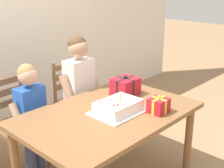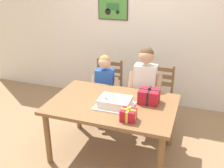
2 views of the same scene
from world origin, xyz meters
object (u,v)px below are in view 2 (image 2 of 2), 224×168
object	(u,v)px
chair_right	(157,97)
child_older	(145,82)
birthday_cake	(115,102)
chair_left	(107,90)
child_younger	(105,84)
dining_table	(112,109)
gift_box_beside_cake	(149,96)
gift_box_red_large	(128,115)

from	to	relation	value
chair_right	child_older	size ratio (longest dim) A/B	0.73
birthday_cake	chair_left	size ratio (longest dim) A/B	0.48
child_older	birthday_cake	bearing A→B (deg)	-105.20
chair_right	child_younger	world-z (taller)	child_younger
dining_table	chair_right	bearing A→B (deg)	65.65
child_younger	child_older	bearing A→B (deg)	-0.04
dining_table	chair_right	size ratio (longest dim) A/B	1.62
chair_left	child_younger	distance (m)	0.30
gift_box_beside_cake	chair_left	xyz separation A→B (m)	(-0.79, 0.71, -0.34)
gift_box_beside_cake	chair_right	xyz separation A→B (m)	(-0.01, 0.71, -0.34)
chair_left	child_younger	world-z (taller)	child_younger
dining_table	chair_right	world-z (taller)	chair_right
dining_table	gift_box_red_large	bearing A→B (deg)	-47.65
gift_box_beside_cake	gift_box_red_large	bearing A→B (deg)	-104.07
gift_box_red_large	chair_left	xyz separation A→B (m)	(-0.68, 1.18, -0.32)
birthday_cake	gift_box_beside_cake	world-z (taller)	gift_box_beside_cake
child_older	chair_right	bearing A→B (deg)	56.83
chair_right	child_younger	size ratio (longest dim) A/B	0.84
dining_table	chair_right	distance (m)	0.96
gift_box_beside_cake	child_older	world-z (taller)	child_older
gift_box_beside_cake	dining_table	bearing A→B (deg)	-158.96
dining_table	child_younger	bearing A→B (deg)	117.75
gift_box_beside_cake	chair_right	distance (m)	0.78
gift_box_red_large	chair_right	bearing A→B (deg)	84.96
chair_right	gift_box_red_large	bearing A→B (deg)	-95.04
dining_table	child_younger	distance (m)	0.73
dining_table	gift_box_beside_cake	world-z (taller)	gift_box_beside_cake
birthday_cake	child_older	xyz separation A→B (m)	(0.19, 0.71, -0.01)
gift_box_red_large	gift_box_beside_cake	size ratio (longest dim) A/B	0.67
dining_table	chair_left	world-z (taller)	chair_left
birthday_cake	gift_box_beside_cake	bearing A→B (deg)	32.61
birthday_cake	child_older	size ratio (longest dim) A/B	0.35
dining_table	gift_box_red_large	distance (m)	0.45
child_older	gift_box_red_large	bearing A→B (deg)	-87.71
child_older	child_younger	bearing A→B (deg)	179.96
gift_box_beside_cake	child_older	distance (m)	0.52
gift_box_beside_cake	child_younger	size ratio (longest dim) A/B	0.22
chair_right	child_older	distance (m)	0.39
chair_right	child_older	bearing A→B (deg)	-123.17
gift_box_red_large	dining_table	bearing A→B (deg)	132.35
chair_left	chair_right	xyz separation A→B (m)	(0.78, 0.00, 0.00)
chair_left	child_older	bearing A→B (deg)	-18.78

